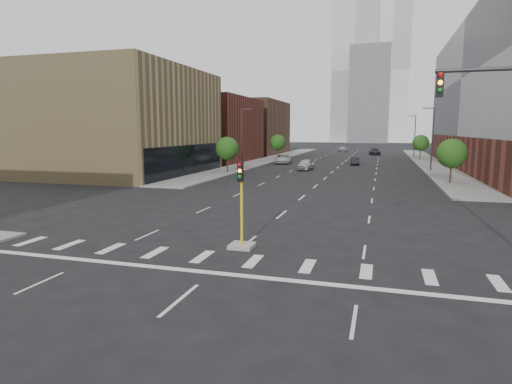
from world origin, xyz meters
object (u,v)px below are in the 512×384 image
at_px(car_distant, 343,149).
at_px(car_mid_right, 355,161).
at_px(median_traffic_signal, 242,229).
at_px(car_near_left, 306,165).
at_px(car_far_left, 283,159).
at_px(car_deep_right, 375,152).

bearing_deg(car_distant, car_mid_right, -74.70).
xyz_separation_m(median_traffic_signal, car_near_left, (-4.20, 43.33, -0.16)).
distance_m(median_traffic_signal, car_mid_right, 54.98).
bearing_deg(car_mid_right, car_far_left, 175.66).
height_order(median_traffic_signal, car_far_left, median_traffic_signal).
bearing_deg(car_distant, car_far_left, -90.64).
xyz_separation_m(car_near_left, car_mid_right, (6.46, 11.61, -0.13)).
bearing_deg(median_traffic_signal, car_far_left, 100.63).
bearing_deg(car_near_left, car_far_left, 121.78).
bearing_deg(car_near_left, car_distant, 93.11).
relative_size(car_deep_right, car_distant, 1.18).
distance_m(car_near_left, car_far_left, 12.93).
bearing_deg(median_traffic_signal, car_deep_right, 86.69).
xyz_separation_m(median_traffic_signal, car_far_left, (-10.28, 54.74, -0.12)).
bearing_deg(car_far_left, car_distant, 72.49).
xyz_separation_m(car_far_left, car_distant, (6.70, 44.86, -0.05)).
relative_size(median_traffic_signal, car_mid_right, 1.06).
xyz_separation_m(car_mid_right, car_far_left, (-12.54, -0.19, 0.17)).
height_order(car_mid_right, car_far_left, car_far_left).
relative_size(car_mid_right, car_far_left, 0.68).
height_order(median_traffic_signal, car_distant, median_traffic_signal).
relative_size(median_traffic_signal, car_far_left, 0.72).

